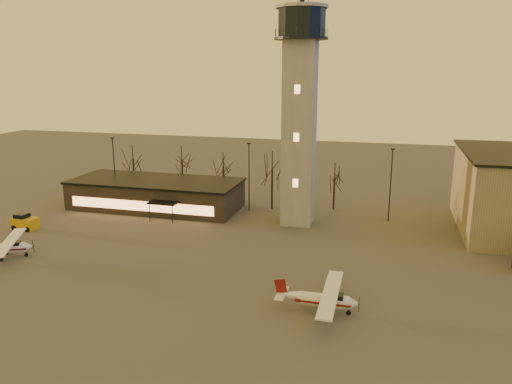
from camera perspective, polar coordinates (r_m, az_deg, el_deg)
ground at (r=41.68m, az=-3.08°, el=-15.58°), size 220.00×220.00×0.00m
control_tower at (r=65.55m, az=5.03°, el=10.23°), size 6.80×6.80×32.60m
terminal at (r=76.59m, az=-11.34°, el=-0.20°), size 25.40×12.20×4.30m
light_poles at (r=68.02m, az=5.40°, el=1.05°), size 58.50×12.25×10.14m
tree_row at (r=79.11m, az=-3.77°, el=3.30°), size 37.20×9.20×8.80m
cessna_front at (r=44.42m, az=8.04°, el=-12.39°), size 7.71×9.76×2.70m
cessna_rear at (r=62.33m, az=-26.56°, el=-5.92°), size 7.82×9.31×2.70m
service_cart at (r=72.20m, az=-24.91°, el=-3.25°), size 3.35×2.25×2.06m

